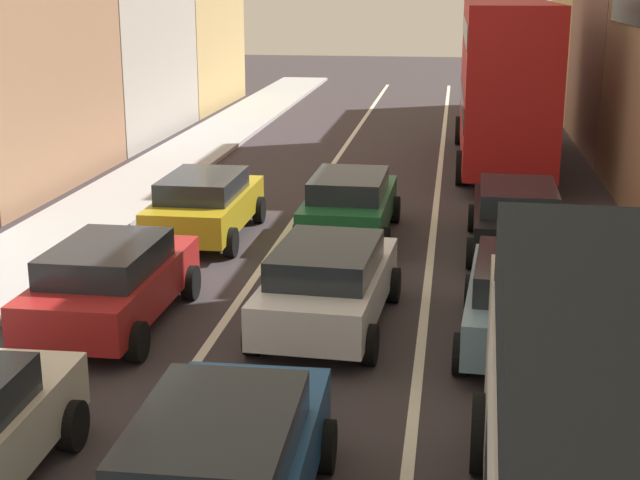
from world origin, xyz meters
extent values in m
cube|color=#ADADAD|center=(-6.70, 20.00, 0.07)|extent=(2.60, 64.00, 0.14)
cube|color=silver|center=(-1.70, 20.00, 0.01)|extent=(0.16, 60.00, 0.01)
cube|color=silver|center=(1.70, 20.00, 0.01)|extent=(0.16, 60.00, 0.01)
cube|color=black|center=(6.38, 22.00, 5.13)|extent=(0.02, 7.04, 1.10)
cube|color=#B7B29E|center=(3.78, 7.68, 1.43)|extent=(2.47, 2.47, 1.90)
cube|color=black|center=(3.82, 8.89, 1.81)|extent=(2.02, 0.09, 0.70)
cube|color=white|center=(2.46, 3.96, 2.46)|extent=(0.15, 4.48, 0.90)
cylinder|color=black|center=(2.58, 7.80, 0.48)|extent=(0.33, 0.97, 0.96)
cube|color=#194C8C|center=(-0.17, 6.05, 0.67)|extent=(1.88, 4.33, 0.70)
cube|color=#1E2328|center=(-0.17, 5.85, 1.23)|extent=(1.63, 2.44, 0.52)
cylinder|color=black|center=(-1.12, 7.49, 0.32)|extent=(0.23, 0.64, 0.64)
cylinder|color=black|center=(0.72, 7.52, 0.32)|extent=(0.23, 0.64, 0.64)
cylinder|color=black|center=(-2.48, 7.59, 0.32)|extent=(0.24, 0.65, 0.64)
cube|color=silver|center=(0.10, 12.29, 0.67)|extent=(2.03, 4.39, 0.70)
cube|color=#1E2328|center=(0.09, 12.09, 1.23)|extent=(1.71, 2.49, 0.52)
cylinder|color=black|center=(-0.73, 13.80, 0.32)|extent=(0.25, 0.65, 0.64)
cylinder|color=black|center=(1.10, 13.70, 0.32)|extent=(0.25, 0.65, 0.64)
cylinder|color=black|center=(-0.89, 10.88, 0.32)|extent=(0.25, 0.65, 0.64)
cylinder|color=black|center=(0.94, 10.78, 0.32)|extent=(0.25, 0.65, 0.64)
cube|color=#A51E1E|center=(-3.52, 11.84, 0.67)|extent=(1.82, 4.31, 0.70)
cube|color=#1E2328|center=(-3.52, 11.64, 1.23)|extent=(1.60, 2.42, 0.52)
cylinder|color=black|center=(-4.43, 13.31, 0.32)|extent=(0.22, 0.64, 0.64)
cylinder|color=black|center=(-2.59, 13.30, 0.32)|extent=(0.22, 0.64, 0.64)
cylinder|color=black|center=(-4.45, 10.39, 0.32)|extent=(0.22, 0.64, 0.64)
cylinder|color=black|center=(-2.61, 10.38, 0.32)|extent=(0.22, 0.64, 0.64)
cube|color=#19592D|center=(-0.19, 18.02, 0.67)|extent=(1.86, 4.32, 0.70)
cube|color=#1E2328|center=(-0.19, 17.82, 1.23)|extent=(1.62, 2.43, 0.52)
cylinder|color=black|center=(-1.09, 19.50, 0.32)|extent=(0.23, 0.64, 0.64)
cylinder|color=black|center=(0.75, 19.47, 0.32)|extent=(0.23, 0.64, 0.64)
cylinder|color=black|center=(-1.13, 16.57, 0.32)|extent=(0.23, 0.64, 0.64)
cylinder|color=black|center=(0.71, 16.55, 0.32)|extent=(0.23, 0.64, 0.64)
cube|color=#B29319|center=(-3.43, 17.51, 0.67)|extent=(1.81, 4.30, 0.70)
cube|color=#1E2328|center=(-3.43, 17.31, 1.23)|extent=(1.59, 2.41, 0.52)
cylinder|color=black|center=(-4.35, 18.97, 0.32)|extent=(0.22, 0.64, 0.64)
cylinder|color=black|center=(-2.51, 18.97, 0.32)|extent=(0.22, 0.64, 0.64)
cylinder|color=black|center=(-4.34, 16.05, 0.32)|extent=(0.22, 0.64, 0.64)
cylinder|color=black|center=(-2.50, 16.05, 0.32)|extent=(0.22, 0.64, 0.64)
cube|color=#759EB7|center=(3.33, 12.00, 0.67)|extent=(2.08, 4.41, 0.70)
cube|color=#1E2328|center=(3.32, 11.80, 1.23)|extent=(1.74, 2.51, 0.52)
cylinder|color=black|center=(2.51, 13.52, 0.32)|extent=(0.26, 0.65, 0.64)
cylinder|color=black|center=(4.35, 13.40, 0.32)|extent=(0.26, 0.65, 0.64)
cylinder|color=black|center=(2.32, 10.60, 0.32)|extent=(0.26, 0.65, 0.64)
cylinder|color=black|center=(4.16, 10.48, 0.32)|extent=(0.26, 0.65, 0.64)
cube|color=black|center=(3.49, 17.42, 0.67)|extent=(1.89, 4.34, 0.70)
cube|color=#1E2328|center=(3.49, 17.22, 1.23)|extent=(1.63, 2.44, 0.52)
cylinder|color=black|center=(2.60, 18.90, 0.32)|extent=(0.23, 0.64, 0.64)
cylinder|color=black|center=(4.44, 18.86, 0.32)|extent=(0.23, 0.64, 0.64)
cylinder|color=black|center=(2.54, 15.98, 0.32)|extent=(0.23, 0.64, 0.64)
cylinder|color=black|center=(4.38, 15.94, 0.32)|extent=(0.23, 0.64, 0.64)
cube|color=#B21919|center=(3.56, 27.14, 1.70)|extent=(2.58, 10.52, 2.40)
cube|color=black|center=(3.56, 27.14, 2.06)|extent=(2.61, 9.89, 0.70)
cube|color=#B21919|center=(3.56, 27.14, 3.98)|extent=(2.58, 10.52, 2.16)
cube|color=black|center=(3.56, 27.14, 4.22)|extent=(2.61, 9.89, 0.64)
cylinder|color=black|center=(2.28, 30.91, 0.50)|extent=(0.31, 1.00, 1.00)
cylinder|color=black|center=(4.78, 30.93, 0.50)|extent=(0.31, 1.00, 1.00)
cylinder|color=black|center=(2.33, 23.98, 0.50)|extent=(0.31, 1.00, 1.00)
cylinder|color=black|center=(4.83, 24.00, 0.50)|extent=(0.31, 1.00, 1.00)
camera|label=1|loc=(2.10, -2.36, 5.69)|focal=52.05mm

